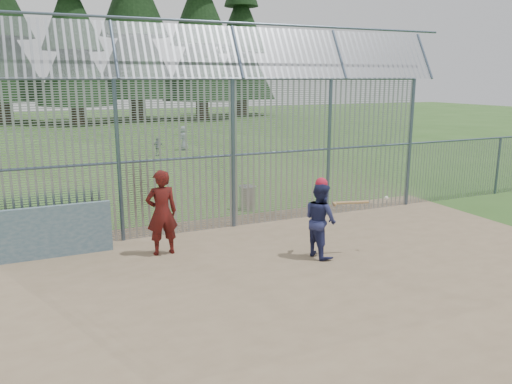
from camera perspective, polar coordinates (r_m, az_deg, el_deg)
name	(u,v)px	position (r m, az deg, el deg)	size (l,w,h in m)	color
ground	(294,270)	(10.83, 4.37, -8.88)	(120.00, 120.00, 0.00)	#2D511E
dirt_infield	(306,278)	(10.43, 5.69, -9.75)	(14.00, 10.00, 0.02)	#756047
dugout_wall	(55,232)	(12.21, -22.03, -4.21)	(2.50, 0.12, 1.20)	#38566B
batter	(320,220)	(11.39, 7.37, -3.18)	(0.84, 0.65, 1.72)	navy
onlooker	(162,212)	(11.61, -10.72, -2.32)	(0.72, 0.47, 1.98)	maroon
bg_kid_standing	(184,138)	(28.95, -8.23, 6.10)	(0.66, 0.43, 1.35)	gray
bg_kid_seated	(158,147)	(26.93, -11.15, 5.10)	(0.58, 0.24, 0.98)	slate
batting_gear	(328,187)	(11.26, 8.22, 0.53)	(1.75, 0.50, 0.65)	#B41830
trash_can	(247,198)	(15.53, -0.98, -0.65)	(0.56, 0.56, 0.82)	gray
backstop_fence	(294,139)	(14.04, 4.39, 6.08)	(20.09, 0.81, 5.30)	#47566B
conifer_row	(101,3)	(51.25, -17.33, 19.95)	(38.48, 12.26, 20.20)	#332319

